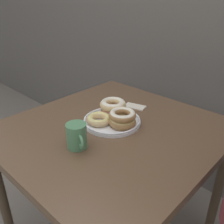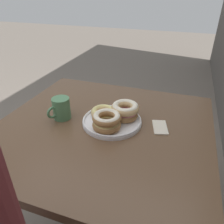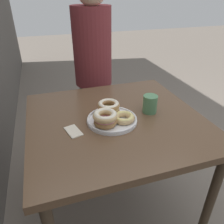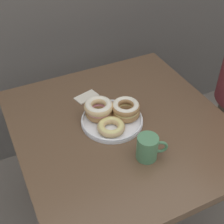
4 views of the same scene
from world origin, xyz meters
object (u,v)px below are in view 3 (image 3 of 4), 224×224
donut_plate (110,115)px  dining_table (115,130)px  coffee_mug (150,103)px  person_figure (93,73)px  napkin (73,131)px

donut_plate → dining_table: bearing=-52.9°
dining_table → coffee_mug: (0.01, -0.21, 0.14)m
donut_plate → person_figure: size_ratio=0.20×
dining_table → napkin: bearing=105.0°
napkin → dining_table: bearing=-75.0°
coffee_mug → dining_table: bearing=91.7°
dining_table → person_figure: (0.72, -0.04, 0.10)m
person_figure → donut_plate: bearing=173.6°
donut_plate → person_figure: person_figure is taller
coffee_mug → person_figure: bearing=13.4°
donut_plate → napkin: bearing=100.0°
donut_plate → person_figure: (0.75, -0.08, -0.02)m
coffee_mug → person_figure: person_figure is taller
donut_plate → napkin: 0.22m
donut_plate → person_figure: 0.75m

